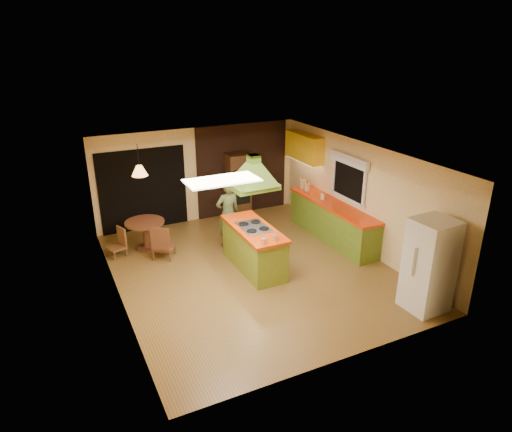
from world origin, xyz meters
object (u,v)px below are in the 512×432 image
kitchen_island (254,248)px  dining_table (145,230)px  canister_large (303,184)px  man (228,214)px  refrigerator (429,265)px  wall_oven (238,186)px

kitchen_island → dining_table: bearing=133.6°
dining_table → canister_large: 4.22m
man → refrigerator: bearing=116.1°
man → kitchen_island: bearing=89.8°
canister_large → wall_oven: bearing=144.7°
man → refrigerator: size_ratio=0.93×
refrigerator → man: bearing=116.2°
wall_oven → canister_large: wall_oven is taller
refrigerator → kitchen_island: bearing=125.7°
dining_table → canister_large: canister_large is taller
refrigerator → canister_large: refrigerator is taller
man → wall_oven: wall_oven is taller
wall_oven → refrigerator: bearing=-74.6°
kitchen_island → wall_oven: wall_oven is taller
refrigerator → canister_large: size_ratio=7.19×
kitchen_island → wall_oven: 3.05m
kitchen_island → dining_table: (-1.86, 1.97, -0.00)m
wall_oven → canister_large: (1.43, -1.01, 0.15)m
man → dining_table: (-1.81, 0.68, -0.33)m
kitchen_island → dining_table: 2.71m
kitchen_island → refrigerator: refrigerator is taller
man → refrigerator: refrigerator is taller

